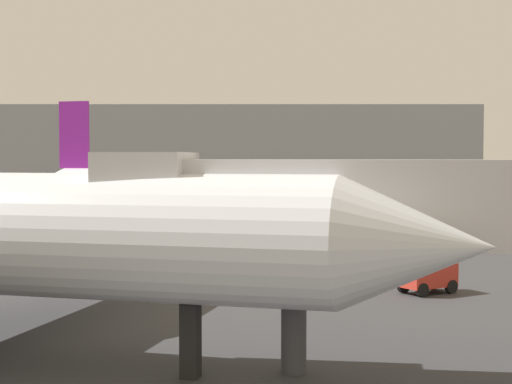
{
  "coord_description": "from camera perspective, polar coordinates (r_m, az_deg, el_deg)",
  "views": [
    {
      "loc": [
        1.57,
        -9.5,
        5.92
      ],
      "look_at": [
        1.72,
        43.76,
        3.54
      ],
      "focal_mm": 54.8,
      "sensor_mm": 36.0,
      "label": 1
    }
  ],
  "objects": [
    {
      "name": "baggage_cart",
      "position": [
        34.91,
        12.24,
        -6.0
      ],
      "size": [
        2.73,
        2.34,
        1.3
      ],
      "rotation": [
        0.0,
        0.0,
        0.53
      ],
      "color": "red",
      "rests_on": "ground_plane"
    },
    {
      "name": "jet_bridge",
      "position": [
        21.47,
        16.5,
        -1.18
      ],
      "size": [
        23.05,
        5.18,
        6.06
      ],
      "rotation": [
        0.0,
        0.0,
        3.01
      ],
      "color": "silver",
      "rests_on": "ground_plane"
    },
    {
      "name": "airplane_distant",
      "position": [
        63.05,
        -4.11,
        0.21
      ],
      "size": [
        32.09,
        27.12,
        10.63
      ],
      "rotation": [
        0.0,
        0.0,
        -0.28
      ],
      "color": "white",
      "rests_on": "ground_plane"
    },
    {
      "name": "terminal_building",
      "position": [
        143.63,
        -1.27,
        3.19
      ],
      "size": [
        83.43,
        19.65,
        14.97
      ],
      "primitive_type": "cube",
      "color": "#999EA3",
      "rests_on": "ground_plane"
    }
  ]
}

